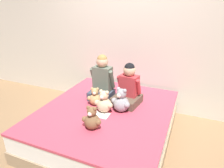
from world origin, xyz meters
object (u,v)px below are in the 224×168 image
Objects in this scene: child_on_left at (102,81)px; teddy_bear_held_by_left_child at (95,98)px; bed at (106,122)px; teddy_bear_held_by_right_child at (121,102)px; teddy_bear_at_foot_of_bed at (92,119)px; sign_card at (101,115)px; teddy_bear_between_children at (104,103)px; child_on_right at (128,88)px.

child_on_left is 2.53× the size of teddy_bear_held_by_left_child.
bed is 5.85× the size of teddy_bear_held_by_right_child.
teddy_bear_held_by_right_child is 1.16× the size of teddy_bear_at_foot_of_bed.
teddy_bear_at_foot_of_bed is at bearing -94.06° from teddy_bear_held_by_right_child.
teddy_bear_held_by_left_child is at bearing 165.78° from bed.
teddy_bear_held_by_left_child is at bearing 131.47° from sign_card.
child_on_left is at bearing 121.03° from teddy_bear_between_children.
teddy_bear_held_by_right_child reaches higher than teddy_bear_between_children.
child_on_left is 1.13× the size of child_on_right.
teddy_bear_at_foot_of_bed is (0.03, -0.38, -0.01)m from teddy_bear_between_children.
teddy_bear_between_children is (-0.20, -0.35, -0.10)m from child_on_right.
sign_card is (-0.20, -0.19, -0.13)m from teddy_bear_held_by_right_child.
child_on_left reaches higher than teddy_bear_between_children.
sign_card is at bearing -65.92° from teddy_bear_held_by_left_child.
child_on_left is at bearing 72.57° from teddy_bear_held_by_left_child.
teddy_bear_at_foot_of_bed is 0.32m from sign_card.
child_on_left is 0.28m from teddy_bear_held_by_left_child.
child_on_right reaches higher than teddy_bear_between_children.
bed is 0.27m from sign_card.
teddy_bear_at_foot_of_bed is (0.23, -0.74, -0.16)m from child_on_left.
teddy_bear_held_by_right_child reaches higher than sign_card.
teddy_bear_held_by_right_child is 0.30m from sign_card.
teddy_bear_held_by_left_child is at bearing -88.61° from child_on_left.
teddy_bear_held_by_right_child reaches higher than teddy_bear_at_foot_of_bed.
bed is 0.35m from teddy_bear_between_children.
child_on_left is at bearing 124.26° from bed.
teddy_bear_held_by_right_child is 0.51m from teddy_bear_at_foot_of_bed.
teddy_bear_at_foot_of_bed is 1.32× the size of sign_card.
child_on_right is 1.89× the size of teddy_bear_between_children.
child_on_right is 0.76m from teddy_bear_at_foot_of_bed.
teddy_bear_between_children reaches higher than teddy_bear_at_foot_of_bed.
teddy_bear_held_by_left_child is at bearing 149.14° from teddy_bear_between_children.
sign_card is at bearing -89.00° from bed.
teddy_bear_at_foot_of_bed is at bearing -82.57° from teddy_bear_between_children.
teddy_bear_held_by_left_child is 0.79× the size of teddy_bear_held_by_right_child.
teddy_bear_held_by_right_child is at bearing 29.84° from teddy_bear_between_children.
teddy_bear_held_by_left_child is at bearing -141.81° from child_on_right.
child_on_right is 0.53m from sign_card.
teddy_bear_held_by_right_child is 0.22m from teddy_bear_between_children.
child_on_left is 3.08× the size of sign_card.
child_on_right is at bearing 12.87° from teddy_bear_held_by_left_child.
teddy_bear_at_foot_of_bed is (-0.16, -0.48, -0.02)m from teddy_bear_held_by_right_child.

